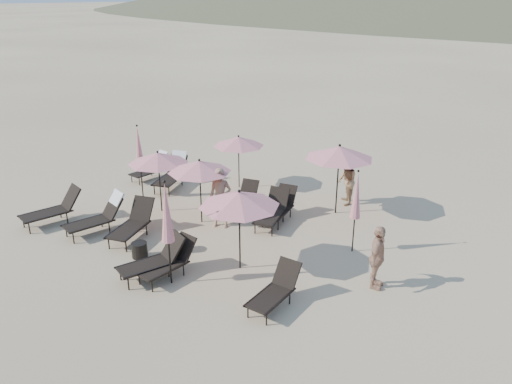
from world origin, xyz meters
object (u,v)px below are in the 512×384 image
Objects in this scene: lounger_5 at (275,290)px; umbrella_open_2 at (239,199)px; lounger_2 at (132,223)px; lounger_7 at (172,172)px; umbrella_open_3 at (239,141)px; lounger_3 at (154,259)px; lounger_9 at (280,206)px; side_table_1 at (176,244)px; lounger_4 at (169,261)px; beachgoer_a at (220,198)px; umbrella_closed_1 at (356,196)px; umbrella_open_1 at (199,166)px; umbrella_open_4 at (339,152)px; lounger_1 at (99,215)px; umbrella_closed_0 at (166,213)px; beachgoer_b at (346,181)px; umbrella_closed_2 at (139,148)px; lounger_6 at (152,167)px; lounger_10 at (272,211)px; side_table_0 at (139,250)px; umbrella_open_0 at (158,158)px; beachgoer_c at (377,258)px; lounger_8 at (243,199)px; lounger_0 at (53,208)px.

umbrella_open_2 reaches higher than lounger_5.
umbrella_open_2 is at bearing -10.07° from lounger_2.
umbrella_open_3 is (2.07, 1.37, 1.21)m from lounger_7.
lounger_2 is 4.31m from lounger_7.
lounger_3 is 1.06× the size of lounger_9.
lounger_7 is 5.19m from side_table_1.
lounger_4 is 1.04× the size of lounger_5.
umbrella_closed_1 is at bearing -13.95° from beachgoer_a.
umbrella_open_3 is (-3.65, 4.68, -0.19)m from umbrella_open_2.
umbrella_open_1 is at bearing 149.86° from lounger_5.
umbrella_open_4 reaches higher than side_table_1.
side_table_1 is (2.75, 0.44, -0.31)m from lounger_1.
lounger_4 is at bearing 141.19° from umbrella_closed_0.
umbrella_closed_0 is 7.33m from beachgoer_b.
lounger_6 is at bearing 127.31° from umbrella_closed_2.
umbrella_closed_2 is at bearing 160.53° from lounger_3.
lounger_10 is (0.02, -0.46, 0.02)m from lounger_9.
side_table_0 is at bearing -156.17° from umbrella_open_2.
beachgoer_a is at bearing 90.18° from side_table_1.
lounger_3 is 3.32m from beachgoer_a.
beachgoer_a is at bearing 78.67° from side_table_0.
umbrella_open_4 reaches higher than umbrella_open_0.
side_table_0 is at bearing -122.96° from lounger_9.
lounger_9 reaches higher than side_table_0.
lounger_7 is 0.83× the size of umbrella_closed_1.
umbrella_open_1 reaches higher than beachgoer_b.
umbrella_open_4 reaches higher than umbrella_open_1.
beachgoer_c is at bearing -1.56° from umbrella_open_0.
umbrella_open_4 is (7.36, 1.22, 1.61)m from lounger_6.
lounger_2 reaches higher than lounger_6.
beachgoer_c is (1.25, -1.36, -0.87)m from umbrella_closed_1.
beachgoer_b reaches higher than lounger_7.
umbrella_open_3 reaches higher than lounger_8.
lounger_5 is at bearing -49.23° from lounger_7.
umbrella_closed_0 reaches higher than beachgoer_c.
lounger_8 is at bearing -0.17° from lounger_6.
umbrella_open_1 is (-4.43, 2.44, 1.43)m from lounger_5.
lounger_8 is 4.17m from side_table_0.
beachgoer_c is (3.24, 1.22, -1.14)m from umbrella_open_2.
side_table_0 is (-2.59, -1.14, -1.75)m from umbrella_open_2.
lounger_9 is at bearing 167.69° from umbrella_closed_1.
beachgoer_b is (-1.43, 6.43, 0.40)m from lounger_5.
umbrella_open_0 is 1.00× the size of umbrella_open_1.
lounger_5 is 7.83m from umbrella_open_3.
lounger_6 is 7.63m from umbrella_open_4.
lounger_3 reaches higher than side_table_0.
umbrella_open_3 is 0.83× the size of umbrella_closed_1.
lounger_8 is 4.36m from umbrella_closed_1.
side_table_1 is (-1.20, -3.04, -0.23)m from lounger_10.
lounger_0 is at bearing -127.62° from umbrella_open_0.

